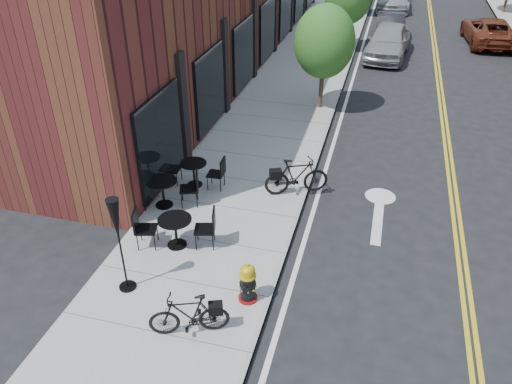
% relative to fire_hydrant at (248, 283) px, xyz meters
% --- Properties ---
extents(ground, '(120.00, 120.00, 0.00)m').
position_rel_fire_hydrant_xyz_m(ground, '(0.47, 1.67, -0.56)').
color(ground, black).
rests_on(ground, ground).
extents(sidewalk_near, '(4.00, 70.00, 0.12)m').
position_rel_fire_hydrant_xyz_m(sidewalk_near, '(-1.53, 11.67, -0.50)').
color(sidewalk_near, '#9E9B93').
rests_on(sidewalk_near, ground).
extents(tree_near_a, '(2.20, 2.20, 3.81)m').
position_rel_fire_hydrant_xyz_m(tree_near_a, '(-0.13, 10.67, 2.05)').
color(tree_near_a, '#382B1E').
rests_on(tree_near_a, sidewalk_near).
extents(fire_hydrant, '(0.51, 0.51, 0.92)m').
position_rel_fire_hydrant_xyz_m(fire_hydrant, '(0.00, 0.00, 0.00)').
color(fire_hydrant, maroon).
rests_on(fire_hydrant, sidewalk_near).
extents(bicycle_left, '(1.60, 0.97, 0.93)m').
position_rel_fire_hydrant_xyz_m(bicycle_left, '(-0.83, -1.15, 0.03)').
color(bicycle_left, black).
rests_on(bicycle_left, sidewalk_near).
extents(bicycle_right, '(1.83, 1.20, 1.07)m').
position_rel_fire_hydrant_xyz_m(bicycle_right, '(0.17, 4.33, 0.10)').
color(bicycle_right, black).
rests_on(bicycle_right, sidewalk_near).
extents(bistro_set_a, '(1.90, 0.98, 1.00)m').
position_rel_fire_hydrant_xyz_m(bistro_set_a, '(-2.13, 1.30, 0.06)').
color(bistro_set_a, black).
rests_on(bistro_set_a, sidewalk_near).
extents(bistro_set_b, '(1.75, 0.78, 0.94)m').
position_rel_fire_hydrant_xyz_m(bistro_set_b, '(-2.71, 4.01, 0.04)').
color(bistro_set_b, black).
rests_on(bistro_set_b, sidewalk_near).
extents(bistro_set_c, '(1.90, 1.09, 1.01)m').
position_rel_fire_hydrant_xyz_m(bistro_set_c, '(-3.13, 2.81, 0.07)').
color(bistro_set_c, black).
rests_on(bistro_set_c, sidewalk_near).
extents(patio_umbrella, '(0.37, 0.37, 2.26)m').
position_rel_fire_hydrant_xyz_m(patio_umbrella, '(-2.60, -0.33, 1.18)').
color(patio_umbrella, black).
rests_on(patio_umbrella, sidewalk_near).
extents(parked_car_a, '(2.31, 4.85, 1.60)m').
position_rel_fire_hydrant_xyz_m(parked_car_a, '(2.04, 18.11, 0.24)').
color(parked_car_a, '#919598').
rests_on(parked_car_a, ground).
extents(parked_car_b, '(1.75, 4.07, 1.30)m').
position_rel_fire_hydrant_xyz_m(parked_car_b, '(2.07, 21.65, 0.09)').
color(parked_car_b, black).
rests_on(parked_car_b, ground).
extents(parked_car_far, '(2.68, 5.13, 1.38)m').
position_rel_fire_hydrant_xyz_m(parked_car_far, '(7.16, 21.92, 0.13)').
color(parked_car_far, maroon).
rests_on(parked_car_far, ground).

